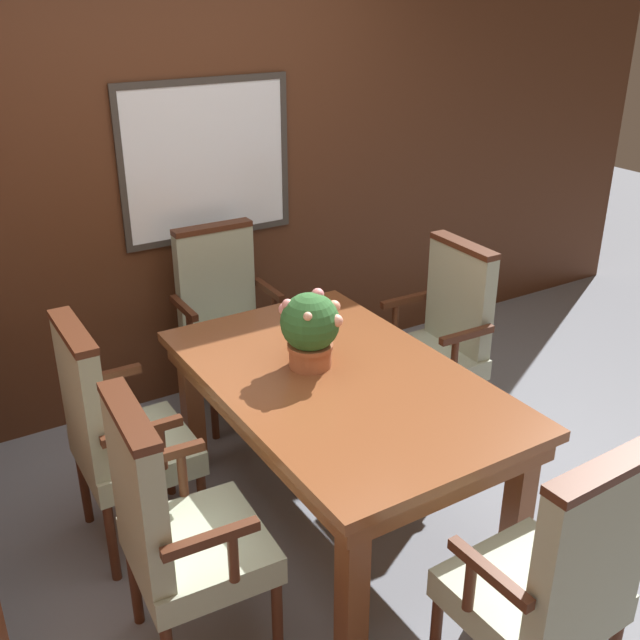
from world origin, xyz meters
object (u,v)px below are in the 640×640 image
(chair_left_near, at_px, (175,526))
(potted_plant, at_px, (310,327))
(dining_table, at_px, (338,396))
(chair_left_far, at_px, (115,429))
(chair_right_far, at_px, (441,335))
(chair_head_far, at_px, (225,315))
(chair_head_near, at_px, (554,578))

(chair_left_near, height_order, potted_plant, potted_plant)
(dining_table, bearing_deg, chair_left_far, 157.73)
(chair_right_far, distance_m, chair_head_far, 1.18)
(chair_left_far, bearing_deg, chair_head_far, -46.61)
(chair_left_far, bearing_deg, dining_table, -111.38)
(dining_table, relative_size, chair_head_far, 1.52)
(chair_head_near, height_order, chair_right_far, same)
(potted_plant, bearing_deg, chair_right_far, 12.12)
(dining_table, relative_size, chair_left_near, 1.52)
(chair_left_near, relative_size, chair_head_far, 1.00)
(chair_head_near, height_order, chair_left_far, same)
(dining_table, height_order, chair_left_far, chair_left_far)
(chair_head_far, bearing_deg, potted_plant, -92.46)
(chair_head_far, bearing_deg, chair_left_near, -119.81)
(dining_table, xyz_separation_m, chair_head_far, (0.01, 1.16, -0.07))
(chair_left_far, xyz_separation_m, potted_plant, (0.82, -0.21, 0.35))
(dining_table, xyz_separation_m, chair_right_far, (0.86, 0.34, -0.07))
(chair_head_near, bearing_deg, dining_table, -90.30)
(chair_head_far, xyz_separation_m, potted_plant, (-0.06, -1.01, 0.35))
(chair_left_far, height_order, chair_head_far, same)
(chair_left_near, height_order, chair_right_far, same)
(chair_right_far, height_order, potted_plant, potted_plant)
(chair_head_far, height_order, potted_plant, potted_plant)
(chair_right_far, relative_size, chair_head_far, 1.00)
(dining_table, relative_size, chair_right_far, 1.52)
(dining_table, bearing_deg, chair_left_near, -159.03)
(chair_left_near, bearing_deg, chair_right_far, -65.20)
(chair_left_far, bearing_deg, potted_plant, -103.62)
(chair_right_far, height_order, chair_left_far, same)
(dining_table, height_order, chair_head_far, chair_head_far)
(chair_right_far, distance_m, chair_left_far, 1.72)
(chair_left_near, relative_size, chair_left_far, 1.00)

